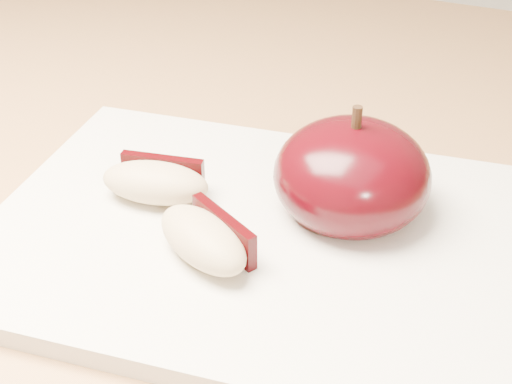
% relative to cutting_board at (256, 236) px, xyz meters
% --- Properties ---
extents(back_cabinet, '(2.40, 0.62, 0.94)m').
position_rel_cutting_board_xyz_m(back_cabinet, '(0.02, 0.85, -0.44)').
color(back_cabinet, silver).
rests_on(back_cabinet, ground).
extents(cutting_board, '(0.34, 0.27, 0.01)m').
position_rel_cutting_board_xyz_m(cutting_board, '(0.00, 0.00, 0.00)').
color(cutting_board, silver).
rests_on(cutting_board, island_counter).
extents(apple_half, '(0.12, 0.12, 0.08)m').
position_rel_cutting_board_xyz_m(apple_half, '(0.04, 0.04, 0.03)').
color(apple_half, black).
rests_on(apple_half, cutting_board).
extents(apple_wedge_a, '(0.07, 0.04, 0.02)m').
position_rel_cutting_board_xyz_m(apple_wedge_a, '(-0.07, 0.00, 0.02)').
color(apple_wedge_a, tan).
rests_on(apple_wedge_a, cutting_board).
extents(apple_wedge_b, '(0.07, 0.06, 0.02)m').
position_rel_cutting_board_xyz_m(apple_wedge_b, '(-0.01, -0.03, 0.02)').
color(apple_wedge_b, tan).
rests_on(apple_wedge_b, cutting_board).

